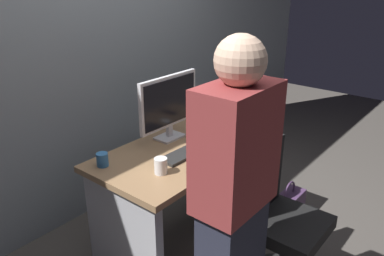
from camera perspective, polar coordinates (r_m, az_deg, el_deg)
ground_plane at (r=3.02m, az=-0.76°, el=-15.89°), size 9.00×9.00×0.00m
wall_back at (r=3.08m, az=-14.53°, el=14.67°), size 6.40×0.10×3.00m
desk at (r=2.74m, az=-0.82°, el=-7.40°), size 1.31×0.70×0.76m
office_chair at (r=2.47m, az=12.58°, el=-13.93°), size 0.52×0.52×0.94m
person_at_desk at (r=1.86m, az=6.15°, el=-11.38°), size 0.40×0.24×1.64m
monitor at (r=2.68m, az=-3.42°, el=3.57°), size 0.54×0.14×0.46m
keyboard at (r=2.53m, az=-0.58°, el=-3.54°), size 0.43×0.14×0.02m
mouse at (r=2.75m, az=3.40°, el=-1.26°), size 0.06×0.10×0.03m
cup_near_keyboard at (r=2.28m, az=-4.63°, el=-5.60°), size 0.08×0.08×0.10m
cup_by_monitor at (r=2.42m, az=-13.11°, el=-4.57°), size 0.07×0.07×0.08m
book_stack at (r=3.06m, az=2.86°, el=2.60°), size 0.23×0.18×0.17m
cell_phone at (r=2.83m, az=8.13°, el=-1.04°), size 0.10×0.16×0.01m
handbag at (r=3.18m, az=13.93°, el=-11.54°), size 0.34×0.14×0.38m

